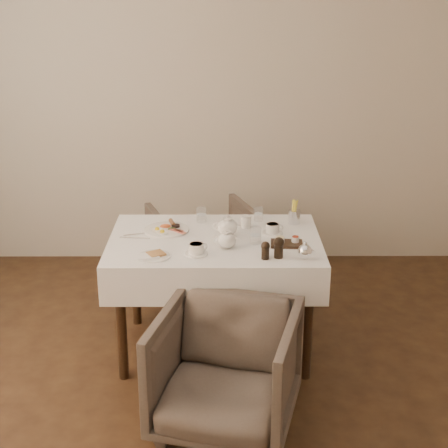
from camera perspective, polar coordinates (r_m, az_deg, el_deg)
name	(u,v)px	position (r m, az deg, el deg)	size (l,w,h in m)	color
table	(215,256)	(4.19, -0.77, -2.71)	(1.28, 0.88, 0.75)	black
armchair_near	(226,371)	(3.63, 0.16, -12.12)	(0.70, 0.72, 0.66)	#4E4239
armchair_far	(205,252)	(5.04, -1.56, -2.36)	(0.72, 0.74, 0.68)	#4E4239
breakfast_plate	(167,229)	(4.29, -4.76, -0.41)	(0.28, 0.28, 0.04)	white
side_plate	(153,256)	(3.90, -5.93, -2.65)	(0.19, 0.18, 0.02)	white
teapot_centre	(227,225)	(4.17, 0.29, -0.12)	(0.17, 0.13, 0.13)	white
teapot_front	(227,239)	(3.98, 0.23, -1.24)	(0.15, 0.12, 0.12)	white
creamer	(246,222)	(4.32, 1.82, 0.20)	(0.06, 0.06, 0.08)	white
teacup_near	(196,249)	(3.91, -2.31, -2.13)	(0.13, 0.13, 0.07)	white
teacup_far	(272,229)	(4.23, 4.05, -0.43)	(0.13, 0.13, 0.06)	white
glass_left	(201,215)	(4.42, -1.90, 0.76)	(0.07, 0.07, 0.09)	silver
glass_mid	(256,235)	(4.07, 2.64, -0.96)	(0.07, 0.07, 0.10)	silver
glass_right	(259,214)	(4.44, 2.89, 0.82)	(0.06, 0.06, 0.09)	silver
condiment_board	(286,243)	(4.07, 5.20, -1.55)	(0.19, 0.14, 0.05)	black
pepper_mill_left	(265,250)	(3.85, 3.46, -2.19)	(0.05, 0.05, 0.10)	black
pepper_mill_right	(279,247)	(3.87, 4.57, -1.95)	(0.06, 0.06, 0.12)	black
silver_pot	(305,250)	(3.86, 6.74, -2.19)	(0.10, 0.08, 0.11)	white
fries_cup	(294,213)	(4.40, 5.87, 0.91)	(0.08, 0.08, 0.16)	silver
cutlery_fork	(140,234)	(4.25, -7.00, -0.82)	(0.02, 0.21, 0.00)	silver
cutlery_knife	(135,238)	(4.19, -7.42, -1.16)	(0.01, 0.19, 0.00)	silver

